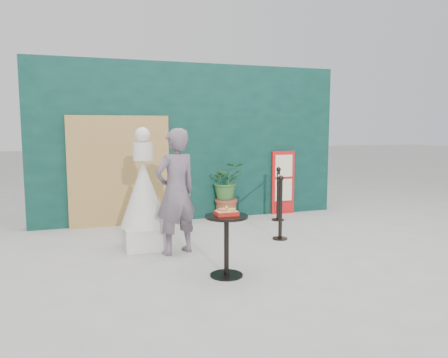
# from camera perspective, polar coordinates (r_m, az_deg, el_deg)

# --- Properties ---
(ground) EXTENTS (60.00, 60.00, 0.00)m
(ground) POSITION_cam_1_polar(r_m,az_deg,el_deg) (5.84, 3.94, -11.14)
(ground) COLOR #ADAAA5
(ground) RESTS_ON ground
(back_wall) EXTENTS (6.00, 0.30, 3.00)m
(back_wall) POSITION_cam_1_polar(r_m,az_deg,el_deg) (8.55, -4.31, 4.82)
(back_wall) COLOR #092B25
(back_wall) RESTS_ON ground
(bamboo_fence) EXTENTS (1.80, 0.08, 2.00)m
(bamboo_fence) POSITION_cam_1_polar(r_m,az_deg,el_deg) (8.12, -13.48, 1.00)
(bamboo_fence) COLOR tan
(bamboo_fence) RESTS_ON ground
(woman) EXTENTS (0.76, 0.62, 1.78)m
(woman) POSITION_cam_1_polar(r_m,az_deg,el_deg) (6.19, -6.31, -1.66)
(woman) COLOR slate
(woman) RESTS_ON ground
(menu_board) EXTENTS (0.50, 0.07, 1.30)m
(menu_board) POSITION_cam_1_polar(r_m,az_deg,el_deg) (9.11, 7.69, -0.46)
(menu_board) COLOR red
(menu_board) RESTS_ON ground
(statue) EXTENTS (0.70, 0.70, 1.80)m
(statue) POSITION_cam_1_polar(r_m,az_deg,el_deg) (6.56, -10.43, -2.64)
(statue) COLOR silver
(statue) RESTS_ON ground
(cafe_table) EXTENTS (0.52, 0.52, 0.75)m
(cafe_table) POSITION_cam_1_polar(r_m,az_deg,el_deg) (5.29, 0.32, -7.43)
(cafe_table) COLOR black
(cafe_table) RESTS_ON ground
(food_basket) EXTENTS (0.26, 0.19, 0.11)m
(food_basket) POSITION_cam_1_polar(r_m,az_deg,el_deg) (5.23, 0.34, -4.36)
(food_basket) COLOR red
(food_basket) RESTS_ON cafe_table
(planter) EXTENTS (0.65, 0.57, 1.11)m
(planter) POSITION_cam_1_polar(r_m,az_deg,el_deg) (8.54, 0.28, -0.92)
(planter) COLOR brown
(planter) RESTS_ON ground
(stanchion_barrier) EXTENTS (0.84, 1.54, 1.03)m
(stanchion_barrier) POSITION_cam_1_polar(r_m,az_deg,el_deg) (7.75, 7.22, -2.91)
(stanchion_barrier) COLOR black
(stanchion_barrier) RESTS_ON ground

